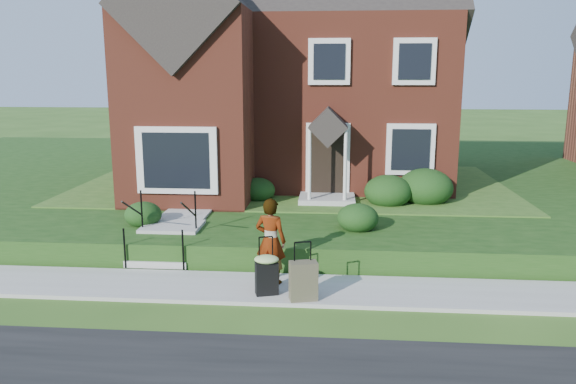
# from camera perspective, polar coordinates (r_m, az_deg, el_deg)

# --- Properties ---
(ground) EXTENTS (120.00, 120.00, 0.00)m
(ground) POSITION_cam_1_polar(r_m,az_deg,el_deg) (11.46, -2.55, -9.95)
(ground) COLOR #2D5119
(ground) RESTS_ON ground
(sidewalk) EXTENTS (60.00, 1.60, 0.08)m
(sidewalk) POSITION_cam_1_polar(r_m,az_deg,el_deg) (11.44, -2.55, -9.76)
(sidewalk) COLOR #9E9B93
(sidewalk) RESTS_ON ground
(terrace) EXTENTS (44.00, 20.00, 0.60)m
(terrace) POSITION_cam_1_polar(r_m,az_deg,el_deg) (21.97, 11.49, 1.30)
(terrace) COLOR #16390F
(terrace) RESTS_ON ground
(walkway) EXTENTS (1.20, 6.00, 0.06)m
(walkway) POSITION_cam_1_polar(r_m,az_deg,el_deg) (16.43, -9.06, -1.00)
(walkway) COLOR #9E9B93
(walkway) RESTS_ON terrace
(main_house) EXTENTS (10.40, 10.20, 9.40)m
(main_house) POSITION_cam_1_polar(r_m,az_deg,el_deg) (20.24, 0.22, 14.77)
(main_house) COLOR maroon
(main_house) RESTS_ON terrace
(front_steps) EXTENTS (1.40, 2.02, 1.50)m
(front_steps) POSITION_cam_1_polar(r_m,az_deg,el_deg) (13.52, -12.18, -4.63)
(front_steps) COLOR #9E9B93
(front_steps) RESTS_ON ground
(foundation_shrubs) EXTENTS (9.86, 4.36, 1.10)m
(foundation_shrubs) POSITION_cam_1_polar(r_m,az_deg,el_deg) (15.93, 2.74, 0.35)
(foundation_shrubs) COLOR black
(foundation_shrubs) RESTS_ON terrace
(woman) EXTENTS (0.73, 0.58, 1.77)m
(woman) POSITION_cam_1_polar(r_m,az_deg,el_deg) (11.36, -1.77, -4.99)
(woman) COLOR #999999
(woman) RESTS_ON sidewalk
(suitcase_black) EXTENTS (0.57, 0.51, 1.15)m
(suitcase_black) POSITION_cam_1_polar(r_m,az_deg,el_deg) (10.90, -2.18, -8.15)
(suitcase_black) COLOR black
(suitcase_black) RESTS_ON sidewalk
(suitcase_olive) EXTENTS (0.57, 0.41, 1.12)m
(suitcase_olive) POSITION_cam_1_polar(r_m,az_deg,el_deg) (10.67, 1.57, -9.00)
(suitcase_olive) COLOR #4E4934
(suitcase_olive) RESTS_ON sidewalk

